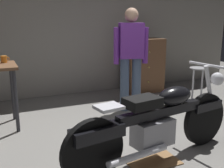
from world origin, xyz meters
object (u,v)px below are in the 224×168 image
object	(u,v)px
person_standing	(131,55)
mug_orange_travel	(4,59)
wooden_dresser	(143,66)
motorcycle	(158,122)
shop_stool	(198,75)

from	to	relation	value
person_standing	mug_orange_travel	xyz separation A→B (m)	(-1.91, 0.21, 0.02)
person_standing	wooden_dresser	size ratio (longest dim) A/B	1.52
motorcycle	mug_orange_travel	xyz separation A→B (m)	(-1.39, 1.84, 0.50)
shop_stool	wooden_dresser	xyz separation A→B (m)	(-0.54, 1.05, 0.05)
shop_stool	mug_orange_travel	size ratio (longest dim) A/B	5.46
shop_stool	mug_orange_travel	xyz separation A→B (m)	(-3.24, 0.30, 0.45)
shop_stool	wooden_dresser	size ratio (longest dim) A/B	0.58
motorcycle	mug_orange_travel	world-z (taller)	mug_orange_travel
wooden_dresser	shop_stool	bearing A→B (deg)	-63.02
shop_stool	mug_orange_travel	world-z (taller)	mug_orange_travel
motorcycle	mug_orange_travel	bearing A→B (deg)	118.10
person_standing	mug_orange_travel	world-z (taller)	person_standing
shop_stool	person_standing	bearing A→B (deg)	175.78
person_standing	wooden_dresser	bearing A→B (deg)	-115.72
motorcycle	person_standing	world-z (taller)	person_standing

